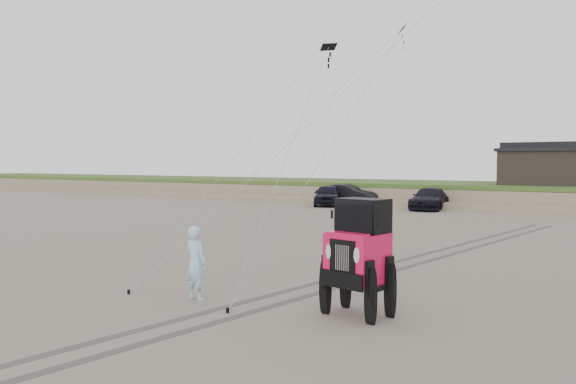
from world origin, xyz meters
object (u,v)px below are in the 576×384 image
cabin (544,165)px  truck_c (429,199)px  man (196,263)px  truck_b (347,194)px  truck_a (327,195)px  jeep (358,269)px

cabin → truck_c: size_ratio=1.17×
cabin → man: size_ratio=3.41×
truck_b → truck_a: bearing=160.2°
truck_b → man: (11.51, -31.41, 0.12)m
truck_c → jeep: bearing=-82.1°
truck_b → cabin: bearing=-72.4°
jeep → truck_a: bearing=130.3°
truck_c → man: size_ratio=2.91×
cabin → truck_c: cabin is taller
man → truck_b: bearing=-63.7°
cabin → truck_c: 10.22m
truck_c → truck_a: bearing=178.3°
truck_b → truck_c: bearing=-105.9°
truck_c → man: 30.21m
truck_b → man: bearing=-164.7°
cabin → jeep: cabin is taller
truck_a → truck_b: (0.62, 2.31, -0.03)m
cabin → truck_a: 17.07m
truck_b → truck_c: (7.50, -1.47, -0.03)m
cabin → truck_a: (-14.80, -8.16, -2.39)m
truck_a → cabin: bearing=3.0°
truck_a → jeep: 32.57m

